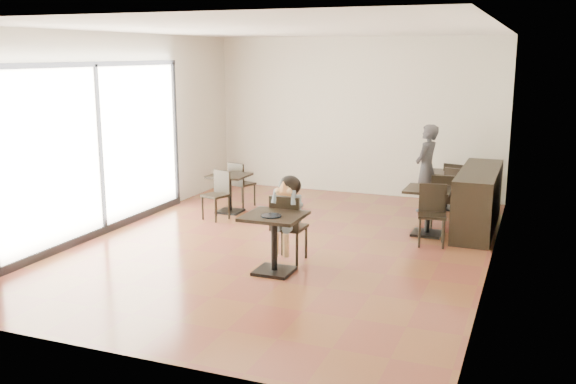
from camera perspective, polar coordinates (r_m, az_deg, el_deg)
The scene contains 23 objects.
floor at distance 9.86m, azimuth -0.32°, elevation -4.66°, with size 6.00×8.00×0.01m, color brown.
ceiling at distance 9.44m, azimuth -0.34°, elevation 14.27°, with size 6.00×8.00×0.01m, color white.
wall_back at distance 13.29m, azimuth 6.13°, elevation 6.71°, with size 6.00×0.01×3.20m, color beige.
wall_front at distance 6.04m, azimuth -14.57°, elevation -0.25°, with size 6.00×0.01×3.20m, color beige.
wall_left at distance 10.98m, azimuth -15.09°, elevation 5.20°, with size 0.01×8.00×3.20m, color beige.
wall_right at distance 8.86m, azimuth 18.03°, elevation 3.43°, with size 0.01×8.00×3.20m, color beige.
storefront_window at distance 10.59m, azimuth -16.50°, elevation 3.78°, with size 0.04×4.50×2.60m, color white.
child_table at distance 8.50m, azimuth -1.24°, elevation -4.63°, with size 0.76×0.76×0.80m, color black, non-canonical shape.
child_chair at distance 8.97m, azimuth 0.12°, elevation -3.19°, with size 0.43×0.43×0.96m, color black, non-canonical shape.
child at distance 8.93m, azimuth 0.12°, elevation -2.42°, with size 0.43×0.60×1.21m, color slate, non-canonical shape.
plate at distance 8.30m, azimuth -1.52°, elevation -2.12°, with size 0.27×0.27×0.02m, color black.
pizza_slice at distance 8.66m, azimuth -0.34°, elevation 0.12°, with size 0.28×0.22×0.06m, color #E0BF7C, non-canonical shape.
adult_patron at distance 12.04m, azimuth 12.20°, elevation 2.10°, with size 0.59×0.38×1.61m, color #37373C.
cafe_table_mid at distance 10.51m, azimuth 12.31°, elevation -1.72°, with size 0.72×0.72×0.76m, color black, non-canonical shape.
cafe_table_left at distance 11.78m, azimuth -5.21°, elevation -0.13°, with size 0.67×0.67×0.71m, color black, non-canonical shape.
cafe_table_back at distance 12.37m, azimuth 13.89°, elevation 0.14°, with size 0.66×0.66×0.70m, color black, non-canonical shape.
chair_mid_a at distance 11.00m, azimuth 13.59°, elevation -0.75°, with size 0.41×0.41×0.92m, color black, non-canonical shape.
chair_mid_b at distance 9.94m, azimuth 12.69°, elevation -2.08°, with size 0.41×0.41×0.92m, color black, non-canonical shape.
chair_left_a at distance 12.25m, azimuth -4.07°, elevation 0.71°, with size 0.38×0.38×0.85m, color black, non-canonical shape.
chair_left_b at distance 11.29m, azimuth -6.47°, elevation -0.33°, with size 0.38×0.38×0.85m, color black, non-canonical shape.
chair_back_a at distance 12.57m, azimuth 14.70°, elevation 0.63°, with size 0.38×0.38×0.84m, color black, non-canonical shape.
chair_back_b at distance 11.80m, azimuth 14.22°, elevation -0.09°, with size 0.38×0.38×0.84m, color black, non-canonical shape.
service_counter at distance 11.05m, azimuth 16.53°, elevation -0.64°, with size 0.60×2.40×1.00m, color black.
Camera 1 is at (3.50, -8.76, 2.86)m, focal length 40.00 mm.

